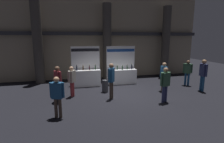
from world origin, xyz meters
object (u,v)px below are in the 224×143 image
Objects in this scene: visitor_6 at (203,72)px; exhibitor_booth_1 at (122,75)px; trash_bin at (105,86)px; visitor_2 at (111,78)px; visitor_0 at (72,79)px; visitor_7 at (188,71)px; visitor_4 at (58,81)px; visitor_3 at (164,74)px; visitor_1 at (57,94)px; exhibitor_booth_0 at (86,76)px; visitor_5 at (165,82)px.

exhibitor_booth_1 is at bearing -119.97° from visitor_6.
visitor_2 reaches higher than trash_bin.
trash_bin is 1.91m from visitor_0.
visitor_2 is 1.11× the size of visitor_7.
visitor_4 is (-0.64, -0.67, 0.06)m from visitor_0.
exhibitor_booth_1 is 2.88m from visitor_3.
visitor_7 reaches higher than visitor_1.
exhibitor_booth_0 reaches higher than trash_bin.
trash_bin is 0.39× the size of visitor_2.
visitor_0 is 7.23m from visitor_6.
visitor_0 is 0.99× the size of visitor_1.
exhibitor_booth_1 reaches higher than visitor_7.
visitor_6 is at bearing -34.33° from exhibitor_booth_1.
exhibitor_booth_0 reaches higher than visitor_6.
visitor_6 reaches higher than visitor_7.
visitor_1 is at bearing -73.80° from visitor_6.
visitor_2 is 3.18m from visitor_3.
visitor_0 is 0.95× the size of visitor_3.
visitor_0 is 0.88× the size of visitor_2.
trash_bin is at bearing -102.41° from visitor_3.
exhibitor_booth_0 is 3.01m from visitor_4.
visitor_0 is at bearing 94.22° from visitor_1.
visitor_1 reaches higher than trash_bin.
visitor_3 is at bearing -134.87° from visitor_5.
visitor_0 is 5.03m from visitor_3.
visitor_3 is 5.66m from visitor_4.
visitor_1 is at bearing -131.33° from exhibitor_booth_1.
trash_bin is 3.64m from visitor_1.
exhibitor_booth_1 is 1.36× the size of visitor_6.
exhibitor_booth_0 reaches higher than exhibitor_booth_1.
visitor_0 is (-3.24, -1.92, 0.34)m from exhibitor_booth_1.
visitor_5 is (4.19, -1.88, 0.06)m from visitor_0.
visitor_5 is 1.03× the size of visitor_7.
visitor_1 is at bearing -159.84° from visitor_0.
exhibitor_booth_1 reaches higher than visitor_2.
exhibitor_booth_1 is at bearing -93.07° from visitor_5.
exhibitor_booth_0 is 1.53× the size of visitor_7.
exhibitor_booth_0 is 1.00× the size of exhibitor_booth_1.
visitor_1 is (-0.56, -2.40, 0.01)m from visitor_0.
exhibitor_booth_1 is at bearing -158.79° from visitor_7.
exhibitor_booth_0 is 1.48× the size of visitor_5.
visitor_2 is at bearing 50.28° from visitor_1.
visitor_4 reaches higher than visitor_7.
exhibitor_booth_0 is at bearing -108.65° from visitor_6.
visitor_0 is at bearing -134.75° from visitor_7.
visitor_0 is 0.92m from visitor_4.
trash_bin is 0.41× the size of visitor_5.
visitor_7 is at bearing 1.81° from trash_bin.
visitor_7 is at bearing -12.65° from exhibitor_booth_0.
exhibitor_booth_0 is 6.84m from visitor_6.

